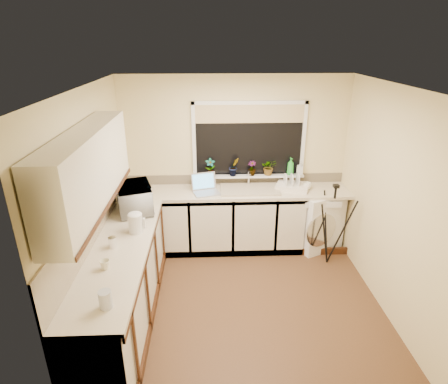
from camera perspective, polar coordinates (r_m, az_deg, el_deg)
floor at (r=4.62m, az=2.76°, el=-15.94°), size 3.20×3.20×0.00m
ceiling at (r=3.64m, az=3.50°, el=15.80°), size 3.20×3.20×0.00m
wall_back at (r=5.37m, az=1.63°, el=4.66°), size 3.20×0.00×3.20m
wall_front at (r=2.70m, az=6.09°, el=-15.35°), size 3.20×0.00×3.20m
wall_left at (r=4.15m, az=-19.50°, el=-2.27°), size 0.00×3.00×3.00m
wall_right at (r=4.42m, az=24.21°, el=-1.47°), size 0.00×3.00×3.00m
base_cabinet_back at (r=5.39m, az=-1.71°, el=-4.44°), size 2.55×0.60×0.86m
base_cabinet_left at (r=4.22m, az=-15.19°, el=-13.84°), size 0.54×2.40×0.86m
worktop_back at (r=5.21m, az=1.81°, el=0.03°), size 3.20×0.60×0.04m
worktop_left at (r=3.97m, az=-15.85°, el=-8.59°), size 0.60×2.40×0.04m
upper_cabinet at (r=3.50m, az=-20.19°, el=3.22°), size 0.28×1.90×0.70m
splashback_left at (r=3.93m, az=-20.33°, el=-5.42°), size 0.02×2.40×0.45m
splashback_back at (r=5.45m, az=1.60°, el=2.07°), size 3.20×0.02×0.14m
window_glass at (r=5.29m, az=3.86°, el=7.98°), size 1.50×0.02×1.00m
window_blind at (r=5.18m, az=4.00°, el=11.93°), size 1.50×0.02×0.25m
windowsill at (r=5.39m, az=3.78°, el=2.53°), size 1.60×0.14×0.03m
sink at (r=5.22m, az=4.00°, el=0.40°), size 0.82×0.46×0.03m
faucet at (r=5.35m, az=3.83°, el=2.19°), size 0.03×0.03×0.24m
washing_machine at (r=5.61m, az=13.84°, el=-4.02°), size 0.79×0.78×0.86m
laptop at (r=5.14m, az=-2.91°, el=0.70°), size 0.41×0.40×0.25m
kettle at (r=4.18m, az=-13.47°, el=-4.72°), size 0.16×0.16×0.21m
dish_rack at (r=5.35m, az=10.52°, el=0.86°), size 0.54×0.47×0.07m
tripod at (r=5.15m, az=16.21°, el=-4.91°), size 0.73×0.73×1.16m
glass_jug at (r=3.17m, az=-17.81°, el=-15.50°), size 0.10×0.10×0.15m
steel_jar at (r=3.97m, az=-16.80°, el=-7.43°), size 0.08×0.08×0.12m
microwave at (r=4.68m, az=-13.61°, el=-0.91°), size 0.56×0.68×0.32m
plant_a at (r=5.27m, az=-2.12°, el=3.80°), size 0.15×0.11×0.26m
plant_b at (r=5.29m, az=1.54°, el=3.90°), size 0.18×0.17×0.27m
plant_c at (r=5.33m, az=4.30°, el=3.67°), size 0.15×0.15×0.21m
plant_d at (r=5.37m, az=6.93°, el=3.84°), size 0.22×0.20×0.24m
soap_bottle_green at (r=5.42m, az=10.21°, el=3.92°), size 0.12×0.12×0.25m
soap_bottle_clear at (r=5.45m, az=11.64°, el=3.60°), size 0.11×0.11×0.20m
cup_back at (r=5.37m, az=12.69°, el=0.93°), size 0.13×0.13×0.10m
cup_left at (r=3.65m, az=-17.86°, el=-10.61°), size 0.10×0.10×0.09m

